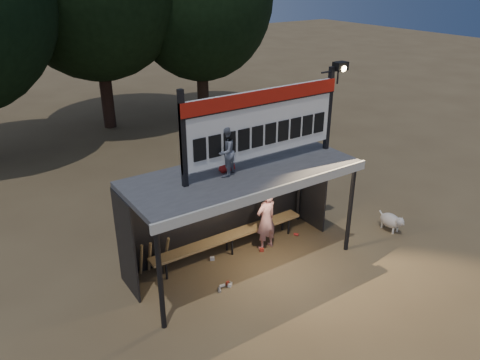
{
  "coord_description": "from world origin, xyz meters",
  "views": [
    {
      "loc": [
        -5.05,
        -7.41,
        6.2
      ],
      "look_at": [
        0.2,
        0.4,
        1.9
      ],
      "focal_mm": 35.0,
      "sensor_mm": 36.0,
      "label": 1
    }
  ],
  "objects": [
    {
      "name": "dog",
      "position": [
        4.0,
        -0.91,
        0.28
      ],
      "size": [
        0.36,
        0.81,
        0.49
      ],
      "color": "beige",
      "rests_on": "ground"
    },
    {
      "name": "bats",
      "position": [
        -1.8,
        0.82,
        0.43
      ],
      "size": [
        0.68,
        0.35,
        0.84
      ],
      "color": "olive",
      "rests_on": "ground"
    },
    {
      "name": "dugout_shelter",
      "position": [
        0.0,
        0.24,
        1.85
      ],
      "size": [
        5.1,
        2.08,
        2.32
      ],
      "color": "#3D3D40",
      "rests_on": "ground"
    },
    {
      "name": "child_a",
      "position": [
        -0.43,
        0.0,
        2.84
      ],
      "size": [
        0.64,
        0.62,
        1.04
      ],
      "primitive_type": "imported",
      "rotation": [
        0.0,
        0.0,
        3.8
      ],
      "color": "slate",
      "rests_on": "dugout_shelter"
    },
    {
      "name": "litter",
      "position": [
        -0.19,
        -0.17,
        0.04
      ],
      "size": [
        2.9,
        1.19,
        0.08
      ],
      "color": "#B12D1E",
      "rests_on": "ground"
    },
    {
      "name": "ground",
      "position": [
        0.0,
        0.0,
        0.0
      ],
      "size": [
        80.0,
        80.0,
        0.0
      ],
      "primitive_type": "plane",
      "color": "brown",
      "rests_on": "ground"
    },
    {
      "name": "player",
      "position": [
        0.83,
        0.25,
        0.77
      ],
      "size": [
        0.59,
        0.42,
        1.54
      ],
      "primitive_type": "imported",
      "rotation": [
        0.0,
        0.0,
        3.23
      ],
      "color": "silver",
      "rests_on": "ground"
    },
    {
      "name": "scoreboard_assembly",
      "position": [
        0.56,
        -0.01,
        3.32
      ],
      "size": [
        4.1,
        0.27,
        1.99
      ],
      "color": "black",
      "rests_on": "dugout_shelter"
    },
    {
      "name": "child_b",
      "position": [
        -0.3,
        0.17,
        2.81
      ],
      "size": [
        0.5,
        0.35,
        0.98
      ],
      "primitive_type": "imported",
      "rotation": [
        0.0,
        0.0,
        3.07
      ],
      "color": "#A91C1A",
      "rests_on": "dugout_shelter"
    },
    {
      "name": "bench",
      "position": [
        0.0,
        0.55,
        0.43
      ],
      "size": [
        4.0,
        0.35,
        0.48
      ],
      "color": "#997948",
      "rests_on": "ground"
    }
  ]
}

